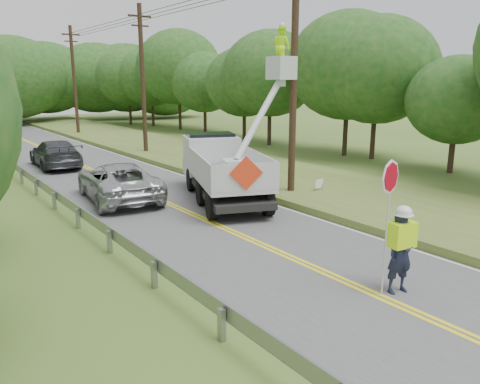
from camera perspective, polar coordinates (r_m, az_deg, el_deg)
ground at (r=11.61m, az=18.22°, el=-12.85°), size 140.00×140.00×0.00m
road at (r=22.25m, az=-12.25°, el=0.12°), size 7.20×96.00×0.03m
guardrail at (r=21.76m, az=-23.00°, el=0.52°), size 0.18×48.00×0.77m
utility_poles at (r=26.67m, az=-5.46°, el=13.91°), size 1.60×43.30×10.00m
tall_grass_verge at (r=25.84m, az=2.25°, el=2.56°), size 7.00×96.00×0.30m
treeline_right at (r=39.22m, az=1.86°, el=14.54°), size 10.40×53.50×10.38m
flagger at (r=11.74m, az=19.17°, el=-6.35°), size 1.24×0.62×3.29m
bucket_truck at (r=20.73m, az=-2.17°, el=3.99°), size 4.98×7.81×7.20m
suv_silver at (r=20.66m, az=-14.75°, el=1.29°), size 3.43×6.12×1.62m
suv_darkgrey at (r=29.92m, az=-21.78°, el=4.41°), size 2.53×5.63×1.60m
yard_sign at (r=20.89m, az=9.70°, el=0.95°), size 0.54×0.12×0.79m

